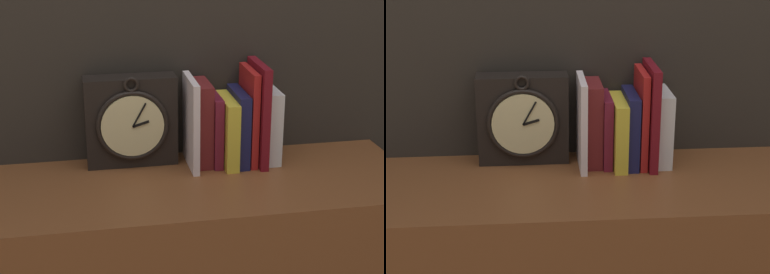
# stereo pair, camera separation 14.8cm
# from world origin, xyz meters

# --- Properties ---
(wall_back) EXTENTS (6.00, 0.05, 2.60)m
(wall_back) POSITION_xyz_m (0.00, 0.22, 1.30)
(wall_back) COLOR #2D2823
(wall_back) RESTS_ON ground_plane
(clock) EXTENTS (0.23, 0.08, 0.24)m
(clock) POSITION_xyz_m (-0.13, 0.14, 1.02)
(clock) COLOR black
(clock) RESTS_ON bookshelf
(book_slot0_white) EXTENTS (0.02, 0.15, 0.23)m
(book_slot0_white) POSITION_xyz_m (0.02, 0.11, 1.01)
(book_slot0_white) COLOR white
(book_slot0_white) RESTS_ON bookshelf
(book_slot1_maroon) EXTENTS (0.04, 0.12, 0.21)m
(book_slot1_maroon) POSITION_xyz_m (0.05, 0.12, 1.01)
(book_slot1_maroon) COLOR maroon
(book_slot1_maroon) RESTS_ON bookshelf
(book_slot2_maroon) EXTENTS (0.02, 0.13, 0.18)m
(book_slot2_maroon) POSITION_xyz_m (0.08, 0.12, 0.99)
(book_slot2_maroon) COLOR maroon
(book_slot2_maroon) RESTS_ON bookshelf
(book_slot3_yellow) EXTENTS (0.03, 0.15, 0.17)m
(book_slot3_yellow) POSITION_xyz_m (0.11, 0.11, 0.99)
(book_slot3_yellow) COLOR yellow
(book_slot3_yellow) RESTS_ON bookshelf
(book_slot4_navy) EXTENTS (0.03, 0.14, 0.19)m
(book_slot4_navy) POSITION_xyz_m (0.14, 0.11, 1.00)
(book_slot4_navy) COLOR #1A1B4A
(book_slot4_navy) RESTS_ON bookshelf
(book_slot5_red) EXTENTS (0.02, 0.14, 0.24)m
(book_slot5_red) POSITION_xyz_m (0.17, 0.11, 1.02)
(book_slot5_red) COLOR #B41E1E
(book_slot5_red) RESTS_ON bookshelf
(book_slot6_maroon) EXTENTS (0.02, 0.16, 0.26)m
(book_slot6_maroon) POSITION_xyz_m (0.19, 0.11, 1.03)
(book_slot6_maroon) COLOR maroon
(book_slot6_maroon) RESTS_ON bookshelf
(book_slot7_white) EXTENTS (0.04, 0.13, 0.19)m
(book_slot7_white) POSITION_xyz_m (0.22, 0.12, 1.00)
(book_slot7_white) COLOR white
(book_slot7_white) RESTS_ON bookshelf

